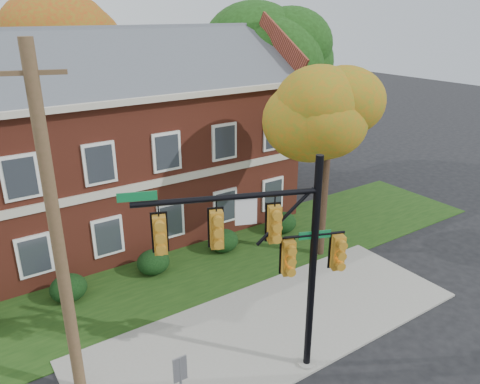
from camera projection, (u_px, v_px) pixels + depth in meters
ground at (292, 342)px, 15.74m from camera, size 120.00×120.00×0.00m
sidewalk at (274, 325)px, 16.49m from camera, size 14.00×5.00×0.08m
grass_strip at (203, 266)px, 20.36m from camera, size 30.00×6.00×0.04m
apartment_building at (101, 133)px, 22.10m from camera, size 18.80×8.80×9.74m
hedge_left at (69, 288)px, 17.84m from camera, size 1.40×1.26×1.05m
hedge_center at (153, 262)px, 19.67m from camera, size 1.40×1.26×1.05m
hedge_right at (223, 241)px, 21.50m from camera, size 1.40×1.26×1.05m
hedge_far_right at (283, 223)px, 23.33m from camera, size 1.40×1.26×1.05m
tree_near_right at (336, 109)px, 19.03m from camera, size 4.50×4.25×8.58m
tree_right_rear at (279, 52)px, 27.54m from camera, size 6.30×5.95×10.62m
tree_far_rear at (72, 39)px, 27.45m from camera, size 6.84×6.46×11.52m
traffic_signal at (272, 249)px, 12.87m from camera, size 5.79×2.47×6.90m
utility_pole at (57, 238)px, 11.86m from camera, size 1.49×0.61×9.89m
sign_post at (181, 384)px, 11.67m from camera, size 0.37×0.07×2.53m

